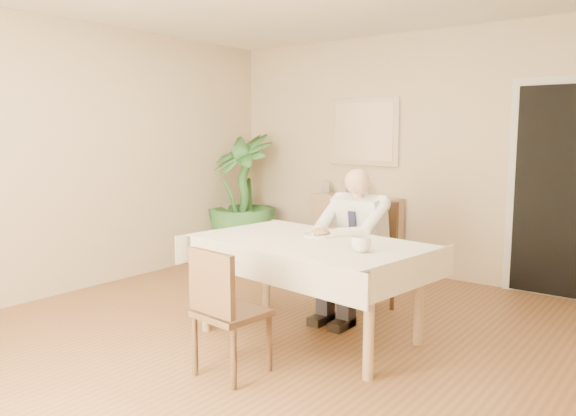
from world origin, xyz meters
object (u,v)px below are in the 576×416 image
Objects in this scene: dining_table at (309,251)px; sideboard at (356,232)px; chair_near at (224,306)px; seated_man at (350,236)px; coffee_mug at (361,244)px; chair_far at (368,249)px; potted_palm at (241,196)px.

sideboard is at bearing 118.97° from dining_table.
dining_table is at bearing 93.99° from chair_near.
seated_man is (0.00, 0.59, 0.02)m from dining_table.
coffee_mug is (0.54, 0.76, 0.34)m from chair_near.
dining_table is 1.93× the size of chair_far.
sideboard is at bearing 118.95° from seated_man.
dining_table is at bearing -62.52° from sideboard.
chair_near is (-0.03, -0.89, -0.20)m from dining_table.
potted_palm is at bearing -159.77° from sideboard.
chair_near is 3.12m from sideboard.
sideboard is at bearing 121.17° from coffee_mug.
dining_table is 0.90m from chair_far.
chair_far is at bearing 116.93° from coffee_mug.
sideboard is (-0.85, 1.24, -0.12)m from chair_far.
chair_far is 0.63× the size of potted_palm.
seated_man is at bearing 125.53° from coffee_mug.
chair_far reaches higher than dining_table.
potted_palm is (-1.42, -0.37, 0.35)m from sideboard.
dining_table is 13.94× the size of coffee_mug.
dining_table is 0.91m from chair_near.
chair_far is at bearing -49.88° from sideboard.
coffee_mug is 0.09× the size of potted_palm.
potted_palm reaches higher than chair_near.
potted_palm reaches higher than coffee_mug.
potted_palm is (-2.26, 1.17, 0.07)m from seated_man.
chair_near is at bearing -89.18° from chair_far.
chair_near is 1.50m from seated_man.
seated_man is 1.20× the size of sideboard.
dining_table is 1.77× the size of sideboard.
dining_table is at bearing -88.30° from chair_far.
seated_man is 0.82× the size of potted_palm.
seated_man is at bearing -88.30° from chair_far.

